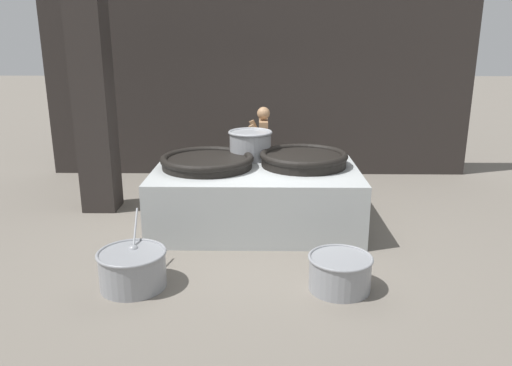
{
  "coord_description": "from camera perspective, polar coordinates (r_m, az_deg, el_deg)",
  "views": [
    {
      "loc": [
        0.11,
        -6.99,
        2.7
      ],
      "look_at": [
        0.0,
        0.0,
        0.66
      ],
      "focal_mm": 35.0,
      "sensor_mm": 36.0,
      "label": 1
    }
  ],
  "objects": [
    {
      "name": "giant_wok_far",
      "position": [
        7.4,
        5.46,
        2.83
      ],
      "size": [
        1.3,
        1.3,
        0.21
      ],
      "color": "black",
      "rests_on": "hearth_platform"
    },
    {
      "name": "back_wall",
      "position": [
        10.05,
        0.27,
        13.1
      ],
      "size": [
        8.4,
        0.24,
        4.28
      ],
      "primitive_type": "cube",
      "color": "#2D2826",
      "rests_on": "ground_plane"
    },
    {
      "name": "giant_wok_near",
      "position": [
        7.3,
        -5.59,
        2.52
      ],
      "size": [
        1.36,
        1.36,
        0.18
      ],
      "color": "black",
      "rests_on": "hearth_platform"
    },
    {
      "name": "prep_bowl_vegetables",
      "position": [
        5.81,
        -13.93,
        -9.32
      ],
      "size": [
        0.77,
        1.0,
        0.73
      ],
      "color": "gray",
      "rests_on": "ground_plane"
    },
    {
      "name": "cook",
      "position": [
        8.65,
        0.79,
        3.95
      ],
      "size": [
        0.36,
        0.57,
        1.57
      ],
      "rotation": [
        0.0,
        0.0,
        3.15
      ],
      "color": "#9E7551",
      "rests_on": "ground_plane"
    },
    {
      "name": "ground_plane",
      "position": [
        7.5,
        0.0,
        -4.83
      ],
      "size": [
        60.0,
        60.0,
        0.0
      ],
      "primitive_type": "plane",
      "color": "slate"
    },
    {
      "name": "prep_bowl_meat",
      "position": [
        5.68,
        9.57,
        -9.9
      ],
      "size": [
        0.72,
        0.72,
        0.39
      ],
      "color": "gray",
      "rests_on": "ground_plane"
    },
    {
      "name": "support_pillar",
      "position": [
        8.19,
        -18.27,
        11.57
      ],
      "size": [
        0.53,
        0.53,
        4.28
      ],
      "primitive_type": "cube",
      "color": "#2D2826",
      "rests_on": "ground_plane"
    },
    {
      "name": "stock_pot",
      "position": [
        7.75,
        -0.65,
        4.45
      ],
      "size": [
        0.69,
        0.69,
        0.44
      ],
      "color": "gray",
      "rests_on": "hearth_platform"
    },
    {
      "name": "hearth_platform",
      "position": [
        7.35,
        0.0,
        -1.64
      ],
      "size": [
        2.96,
        1.89,
        0.88
      ],
      "color": "#B2B7B7",
      "rests_on": "ground_plane"
    }
  ]
}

